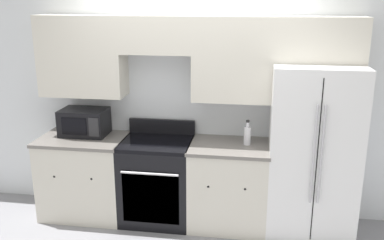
% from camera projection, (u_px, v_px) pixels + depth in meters
% --- Properties ---
extents(ground_plane, '(12.00, 12.00, 0.00)m').
position_uv_depth(ground_plane, '(187.00, 235.00, 4.39)').
color(ground_plane, gray).
extents(wall_back, '(8.00, 0.39, 2.60)m').
position_uv_depth(wall_back, '(198.00, 82.00, 4.53)').
color(wall_back, silver).
rests_on(wall_back, ground_plane).
extents(lower_cabinets_left, '(0.93, 0.64, 0.90)m').
position_uv_depth(lower_cabinets_left, '(85.00, 176.00, 4.73)').
color(lower_cabinets_left, beige).
rests_on(lower_cabinets_left, ground_plane).
extents(lower_cabinets_right, '(0.82, 0.64, 0.90)m').
position_uv_depth(lower_cabinets_right, '(228.00, 185.00, 4.50)').
color(lower_cabinets_right, beige).
rests_on(lower_cabinets_right, ground_plane).
extents(oven_range, '(0.74, 0.65, 1.06)m').
position_uv_depth(oven_range, '(157.00, 180.00, 4.61)').
color(oven_range, black).
rests_on(oven_range, ground_plane).
extents(refrigerator, '(0.86, 0.77, 1.74)m').
position_uv_depth(refrigerator, '(312.00, 150.00, 4.32)').
color(refrigerator, white).
rests_on(refrigerator, ground_plane).
extents(microwave, '(0.50, 0.35, 0.29)m').
position_uv_depth(microwave, '(84.00, 122.00, 4.67)').
color(microwave, black).
rests_on(microwave, lower_cabinets_left).
extents(bottle, '(0.07, 0.07, 0.26)m').
position_uv_depth(bottle, '(247.00, 135.00, 4.37)').
color(bottle, silver).
rests_on(bottle, lower_cabinets_right).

